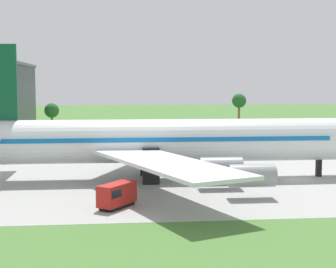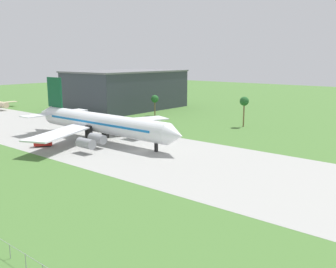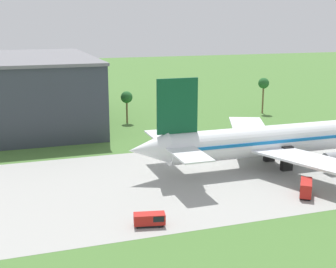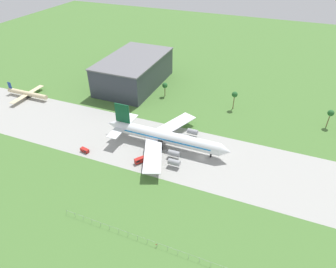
# 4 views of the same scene
# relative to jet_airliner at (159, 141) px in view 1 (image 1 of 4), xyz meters

# --- Properties ---
(ground_plane) EXTENTS (600.00, 600.00, 0.00)m
(ground_plane) POSITION_rel_jet_airliner_xyz_m (20.61, -2.30, -5.78)
(ground_plane) COLOR #477233
(taxiway_strip) EXTENTS (320.00, 44.00, 0.02)m
(taxiway_strip) POSITION_rel_jet_airliner_xyz_m (20.61, -2.30, -5.77)
(taxiway_strip) COLOR #9E9E99
(taxiway_strip) RESTS_ON ground_plane
(jet_airliner) EXTENTS (68.99, 57.99, 19.96)m
(jet_airliner) POSITION_rel_jet_airliner_xyz_m (0.00, 0.00, 0.00)
(jet_airliner) COLOR white
(jet_airliner) RESTS_ON ground_plane
(baggage_tug) EXTENTS (4.74, 5.52, 2.86)m
(baggage_tug) POSITION_rel_jet_airliner_xyz_m (-6.43, -17.56, -4.25)
(baggage_tug) COLOR black
(baggage_tug) RESTS_ON ground_plane
(palm_tree_row) EXTENTS (118.63, 3.60, 12.09)m
(palm_tree_row) POSITION_rel_jet_airliner_xyz_m (43.94, 52.58, 3.34)
(palm_tree_row) COLOR brown
(palm_tree_row) RESTS_ON ground_plane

